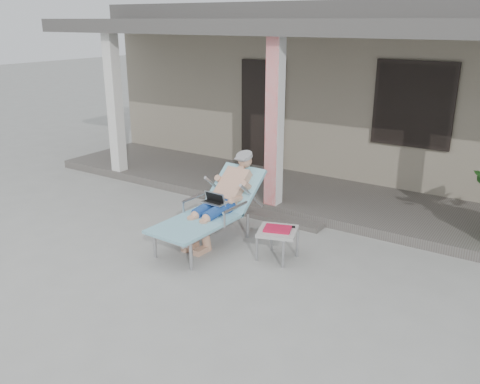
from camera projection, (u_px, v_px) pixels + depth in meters
The scene contains 7 objects.
ground at pixel (191, 261), 6.62m from camera, with size 60.00×60.00×0.00m, color #9E9E99.
house at pixel (372, 82), 11.23m from camera, with size 10.40×5.40×3.30m.
porch_deck at pixel (297, 193), 8.97m from camera, with size 10.00×2.00×0.15m, color #605B56.
porch_overhang at pixel (301, 33), 8.06m from camera, with size 10.00×2.30×2.85m.
porch_step at pixel (263, 215), 8.08m from camera, with size 2.00×0.30×0.07m, color #605B56.
lounger at pixel (217, 189), 7.02m from camera, with size 0.79×1.94×1.25m.
side_table at pixel (278, 233), 6.57m from camera, with size 0.62×0.62×0.44m.
Camera 1 is at (3.81, -4.65, 2.99)m, focal length 38.00 mm.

